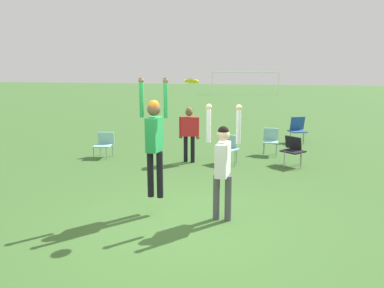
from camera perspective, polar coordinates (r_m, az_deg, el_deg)
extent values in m
plane|color=#3D662D|center=(6.78, -0.80, -11.84)|extent=(120.00, 120.00, 0.00)
cylinder|color=black|center=(7.03, -6.35, -4.56)|extent=(0.12, 0.12, 0.88)
cylinder|color=black|center=(6.97, -4.93, -4.67)|extent=(0.12, 0.12, 0.88)
cube|color=green|center=(6.83, -5.76, 1.44)|extent=(0.21, 0.41, 0.62)
sphere|color=brown|center=(6.77, -5.84, 5.28)|extent=(0.24, 0.24, 0.24)
sphere|color=orange|center=(6.76, -5.85, 5.83)|extent=(0.20, 0.20, 0.20)
cylinder|color=green|center=(6.83, -7.68, 6.82)|extent=(0.08, 0.08, 0.66)
sphere|color=brown|center=(6.82, -7.75, 9.58)|extent=(0.10, 0.10, 0.10)
cylinder|color=green|center=(6.68, -4.02, 6.79)|extent=(0.08, 0.08, 0.66)
sphere|color=brown|center=(6.66, -4.06, 9.61)|extent=(0.10, 0.10, 0.10)
cylinder|color=#4C4C51|center=(6.78, 3.74, -8.11)|extent=(0.12, 0.12, 0.83)
cylinder|color=#4C4C51|center=(6.74, 5.52, -8.24)|extent=(0.12, 0.12, 0.83)
cube|color=white|center=(6.56, 4.72, -2.36)|extent=(0.21, 0.48, 0.59)
sphere|color=beige|center=(6.47, 4.79, 1.37)|extent=(0.22, 0.22, 0.22)
sphere|color=black|center=(6.46, 4.80, 1.91)|extent=(0.19, 0.19, 0.19)
cylinder|color=white|center=(6.49, 2.56, 2.95)|extent=(0.08, 0.08, 0.62)
sphere|color=beige|center=(6.45, 2.58, 5.67)|extent=(0.10, 0.10, 0.10)
cylinder|color=white|center=(6.41, 7.10, 2.76)|extent=(0.08, 0.08, 0.62)
sphere|color=beige|center=(6.37, 7.17, 5.52)|extent=(0.10, 0.10, 0.10)
cylinder|color=yellow|center=(6.47, -0.07, 9.57)|extent=(0.25, 0.24, 0.09)
cylinder|color=gray|center=(14.01, 14.77, 0.93)|extent=(0.02, 0.02, 0.44)
cylinder|color=gray|center=(14.02, 16.66, 0.84)|extent=(0.02, 0.02, 0.44)
cylinder|color=gray|center=(14.47, 14.76, 1.25)|extent=(0.02, 0.02, 0.44)
cylinder|color=gray|center=(14.48, 16.59, 1.16)|extent=(0.02, 0.02, 0.44)
cube|color=#235193|center=(14.21, 15.74, 1.86)|extent=(0.73, 0.73, 0.04)
cube|color=#235193|center=(14.42, 15.77, 3.06)|extent=(0.54, 0.35, 0.49)
cylinder|color=gray|center=(10.58, 13.89, -2.35)|extent=(0.02, 0.02, 0.44)
cylinder|color=gray|center=(10.59, 16.30, -2.46)|extent=(0.02, 0.02, 0.44)
cylinder|color=gray|center=(11.01, 13.90, -1.81)|extent=(0.02, 0.02, 0.44)
cylinder|color=gray|center=(11.02, 16.22, -1.92)|extent=(0.02, 0.02, 0.44)
cube|color=black|center=(10.75, 15.13, -1.08)|extent=(0.74, 0.74, 0.04)
cube|color=black|center=(10.95, 15.17, 0.20)|extent=(0.47, 0.40, 0.36)
cylinder|color=gray|center=(10.53, 4.44, -2.09)|extent=(0.02, 0.02, 0.45)
cylinder|color=gray|center=(10.47, 6.56, -2.20)|extent=(0.02, 0.02, 0.45)
cylinder|color=gray|center=(10.90, 4.79, -1.62)|extent=(0.02, 0.02, 0.45)
cylinder|color=gray|center=(10.85, 6.84, -1.73)|extent=(0.02, 0.02, 0.45)
cube|color=#8CC6C1|center=(10.64, 5.68, -0.82)|extent=(0.62, 0.62, 0.04)
cube|color=#8CC6C1|center=(10.81, 5.87, 0.48)|extent=(0.46, 0.30, 0.38)
cylinder|color=gray|center=(11.69, -14.78, -1.24)|extent=(0.02, 0.02, 0.39)
cylinder|color=gray|center=(11.49, -12.93, -1.36)|extent=(0.02, 0.02, 0.39)
cylinder|color=gray|center=(12.05, -13.82, -0.81)|extent=(0.02, 0.02, 0.39)
cylinder|color=gray|center=(11.86, -12.01, -0.93)|extent=(0.02, 0.02, 0.39)
cube|color=#8CC6C1|center=(11.74, -13.42, -0.24)|extent=(0.59, 0.59, 0.04)
cube|color=#8CC6C1|center=(11.90, -12.96, 0.93)|extent=(0.51, 0.20, 0.37)
cylinder|color=gray|center=(11.83, 10.84, -0.78)|extent=(0.02, 0.02, 0.44)
cylinder|color=gray|center=(11.81, 12.73, -0.88)|extent=(0.02, 0.02, 0.44)
cylinder|color=gray|center=(12.21, 10.95, -0.41)|extent=(0.02, 0.02, 0.44)
cylinder|color=gray|center=(12.19, 12.78, -0.50)|extent=(0.02, 0.02, 0.44)
cube|color=#8CC6C1|center=(11.97, 11.86, 0.31)|extent=(0.47, 0.47, 0.04)
cube|color=#8CC6C1|center=(12.14, 11.95, 1.49)|extent=(0.46, 0.12, 0.39)
cylinder|color=black|center=(10.87, -0.97, -0.75)|extent=(0.12, 0.12, 0.78)
cylinder|color=black|center=(10.81, 0.10, -0.81)|extent=(0.12, 0.12, 0.78)
cube|color=red|center=(10.72, -0.44, 2.68)|extent=(0.50, 0.31, 0.55)
sphere|color=brown|center=(10.67, -0.45, 4.84)|extent=(0.21, 0.21, 0.21)
sphere|color=olive|center=(10.66, -0.45, 5.15)|extent=(0.18, 0.18, 0.18)
cylinder|color=red|center=(10.79, -1.76, 2.65)|extent=(0.08, 0.08, 0.58)
sphere|color=brown|center=(10.84, -1.76, 1.13)|extent=(0.10, 0.10, 0.10)
cylinder|color=red|center=(10.66, 0.89, 2.54)|extent=(0.08, 0.08, 0.58)
sphere|color=brown|center=(10.71, 0.89, 1.01)|extent=(0.10, 0.10, 0.10)
cylinder|color=white|center=(41.14, 3.17, 9.24)|extent=(0.10, 0.10, 2.30)
cylinder|color=white|center=(40.40, 13.08, 8.93)|extent=(0.10, 0.10, 2.30)
cylinder|color=white|center=(40.60, 8.13, 10.74)|extent=(7.00, 0.10, 0.10)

